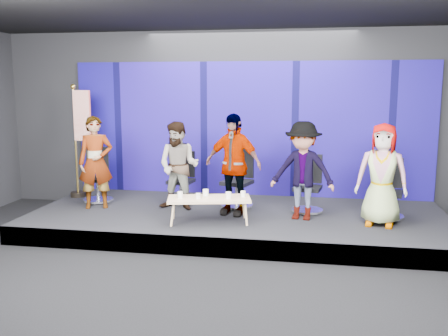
{
  "coord_description": "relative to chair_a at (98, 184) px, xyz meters",
  "views": [
    {
      "loc": [
        1.2,
        -5.72,
        2.45
      ],
      "look_at": [
        -0.22,
        2.4,
        1.08
      ],
      "focal_mm": 40.0,
      "sensor_mm": 36.0,
      "label": 1
    }
  ],
  "objects": [
    {
      "name": "ground",
      "position": [
        2.7,
        -2.86,
        -0.63
      ],
      "size": [
        10.0,
        10.0,
        0.0
      ],
      "primitive_type": "plane",
      "color": "black",
      "rests_on": "ground"
    },
    {
      "name": "flag_stand",
      "position": [
        -0.45,
        0.28,
        0.82
      ],
      "size": [
        0.5,
        0.29,
        2.17
      ],
      "rotation": [
        0.0,
        0.0,
        -0.12
      ],
      "color": "black",
      "rests_on": "riser"
    },
    {
      "name": "coffee_table",
      "position": [
        2.34,
        -1.07,
        0.04
      ],
      "size": [
        1.38,
        0.82,
        0.4
      ],
      "rotation": [
        0.0,
        0.0,
        0.22
      ],
      "color": "tan",
      "rests_on": "riser"
    },
    {
      "name": "chair_b",
      "position": [
        1.57,
        0.16,
        -0.02
      ],
      "size": [
        0.59,
        0.59,
        0.95
      ],
      "rotation": [
        0.0,
        0.0,
        -0.11
      ],
      "color": "silver",
      "rests_on": "riser"
    },
    {
      "name": "chair_a",
      "position": [
        0.0,
        0.0,
        0.0
      ],
      "size": [
        0.73,
        0.73,
        1.0
      ],
      "rotation": [
        0.0,
        0.0,
        0.37
      ],
      "color": "silver",
      "rests_on": "riser"
    },
    {
      "name": "panelist_d",
      "position": [
        3.78,
        -0.61,
        0.46
      ],
      "size": [
        1.11,
        0.76,
        1.59
      ],
      "primitive_type": "imported",
      "rotation": [
        0.0,
        0.0,
        -0.17
      ],
      "color": "black",
      "rests_on": "riser"
    },
    {
      "name": "panelist_c",
      "position": [
        2.63,
        -0.49,
        0.52
      ],
      "size": [
        1.07,
        0.67,
        1.7
      ],
      "primitive_type": "imported",
      "rotation": [
        0.0,
        0.0,
        -0.28
      ],
      "color": "black",
      "rests_on": "riser"
    },
    {
      "name": "riser",
      "position": [
        2.7,
        -0.36,
        -0.48
      ],
      "size": [
        7.0,
        3.0,
        0.3
      ],
      "primitive_type": "cube",
      "color": "black",
      "rests_on": "ground"
    },
    {
      "name": "panelist_e",
      "position": [
        4.98,
        -0.76,
        0.46
      ],
      "size": [
        0.87,
        0.66,
        1.59
      ],
      "primitive_type": "imported",
      "rotation": [
        0.0,
        0.0,
        -0.21
      ],
      "color": "black",
      "rests_on": "riser"
    },
    {
      "name": "mug_c",
      "position": [
        2.26,
        -0.96,
        0.12
      ],
      "size": [
        0.09,
        0.09,
        0.11
      ],
      "primitive_type": "cylinder",
      "color": "silver",
      "rests_on": "coffee_table"
    },
    {
      "name": "mug_b",
      "position": [
        2.19,
        -1.16,
        0.11
      ],
      "size": [
        0.07,
        0.07,
        0.09
      ],
      "primitive_type": "cylinder",
      "color": "silver",
      "rests_on": "coffee_table"
    },
    {
      "name": "mug_e",
      "position": [
        2.86,
        -0.91,
        0.12
      ],
      "size": [
        0.08,
        0.08,
        0.09
      ],
      "primitive_type": "cylinder",
      "color": "silver",
      "rests_on": "coffee_table"
    },
    {
      "name": "chair_e",
      "position": [
        5.16,
        -0.29,
        -0.01
      ],
      "size": [
        0.66,
        0.66,
        0.98
      ],
      "rotation": [
        0.0,
        0.0,
        -0.21
      ],
      "color": "silver",
      "rests_on": "riser"
    },
    {
      "name": "chair_c",
      "position": [
        2.64,
        0.02,
        0.01
      ],
      "size": [
        0.73,
        0.73,
        1.05
      ],
      "rotation": [
        0.0,
        0.0,
        -0.28
      ],
      "color": "silver",
      "rests_on": "riser"
    },
    {
      "name": "room_walls",
      "position": [
        2.7,
        -2.86,
        1.8
      ],
      "size": [
        10.02,
        8.02,
        3.51
      ],
      "color": "black",
      "rests_on": "ground"
    },
    {
      "name": "panelist_a",
      "position": [
        0.19,
        -0.47,
        0.48
      ],
      "size": [
        0.69,
        0.58,
        1.62
      ],
      "primitive_type": "imported",
      "rotation": [
        0.0,
        0.0,
        0.37
      ],
      "color": "black",
      "rests_on": "riser"
    },
    {
      "name": "panelist_b",
      "position": [
        1.65,
        -0.33,
        0.44
      ],
      "size": [
        0.81,
        0.66,
        1.53
      ],
      "primitive_type": "imported",
      "rotation": [
        0.0,
        0.0,
        -0.11
      ],
      "color": "black",
      "rests_on": "riser"
    },
    {
      "name": "chair_d",
      "position": [
        3.87,
        -0.11,
        -0.01
      ],
      "size": [
        0.64,
        0.64,
        0.98
      ],
      "rotation": [
        0.0,
        0.0,
        -0.17
      ],
      "color": "silver",
      "rests_on": "riser"
    },
    {
      "name": "mug_d",
      "position": [
        2.65,
        -1.08,
        0.12
      ],
      "size": [
        0.09,
        0.09,
        0.11
      ],
      "primitive_type": "cylinder",
      "color": "silver",
      "rests_on": "coffee_table"
    },
    {
      "name": "mug_a",
      "position": [
        1.89,
        -1.16,
        0.12
      ],
      "size": [
        0.08,
        0.08,
        0.1
      ],
      "primitive_type": "cylinder",
      "color": "silver",
      "rests_on": "coffee_table"
    },
    {
      "name": "backdrop",
      "position": [
        2.7,
        1.09,
        0.97
      ],
      "size": [
        7.0,
        0.08,
        2.6
      ],
      "primitive_type": "cube",
      "color": "#0D0861",
      "rests_on": "riser"
    }
  ]
}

